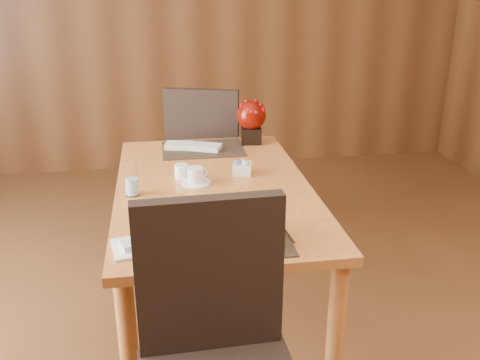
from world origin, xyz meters
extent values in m
cube|color=brown|center=(0.00, 3.00, 1.40)|extent=(5.00, 0.02, 2.80)
cube|color=#CD7A39|center=(0.00, 0.60, 0.73)|extent=(0.90, 1.50, 0.04)
cylinder|color=#CD7A39|center=(-0.39, 1.29, 0.35)|extent=(0.07, 0.07, 0.71)
cylinder|color=#CD7A39|center=(0.39, -0.09, 0.35)|extent=(0.07, 0.07, 0.71)
cylinder|color=#CD7A39|center=(0.39, 1.29, 0.35)|extent=(0.07, 0.07, 0.71)
cube|color=black|center=(0.00, 0.05, 0.75)|extent=(0.45, 0.33, 0.01)
cube|color=black|center=(0.00, 1.15, 0.75)|extent=(0.45, 0.33, 0.01)
cube|color=white|center=(0.03, 0.04, 0.76)|extent=(0.29, 0.29, 0.01)
cube|color=white|center=(0.03, 0.04, 0.81)|extent=(0.21, 0.21, 0.09)
cylinder|color=tan|center=(0.03, 0.04, 0.81)|extent=(0.17, 0.17, 0.07)
cylinder|color=white|center=(-0.08, 0.64, 0.75)|extent=(0.14, 0.14, 0.01)
cylinder|color=white|center=(-0.08, 0.64, 0.79)|extent=(0.10, 0.10, 0.07)
cylinder|color=black|center=(-0.08, 0.64, 0.83)|extent=(0.07, 0.07, 0.01)
cylinder|color=white|center=(-0.37, 0.54, 0.82)|extent=(0.09, 0.09, 0.15)
cube|color=white|center=(0.16, 0.73, 0.78)|extent=(0.11, 0.11, 0.05)
cube|color=black|center=(0.29, 1.23, 0.80)|extent=(0.12, 0.12, 0.09)
sphere|color=maroon|center=(0.29, 1.23, 0.91)|extent=(0.17, 0.17, 0.17)
cube|color=white|center=(-0.34, 0.04, 0.76)|extent=(0.19, 0.19, 0.01)
cube|color=black|center=(-0.10, -0.25, 0.79)|extent=(0.47, 0.07, 0.53)
cube|color=black|center=(0.09, 1.66, 0.48)|extent=(0.60, 0.60, 0.06)
cube|color=black|center=(0.02, 1.45, 0.77)|extent=(0.45, 0.19, 0.52)
cylinder|color=black|center=(0.33, 1.79, 0.22)|extent=(0.04, 0.04, 0.45)
cylinder|color=black|center=(0.21, 1.41, 0.22)|extent=(0.04, 0.04, 0.45)
cylinder|color=black|center=(-0.04, 1.90, 0.22)|extent=(0.04, 0.04, 0.45)
cylinder|color=black|center=(-0.16, 1.53, 0.22)|extent=(0.04, 0.04, 0.45)
camera|label=1|loc=(-0.24, -1.71, 1.69)|focal=40.00mm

